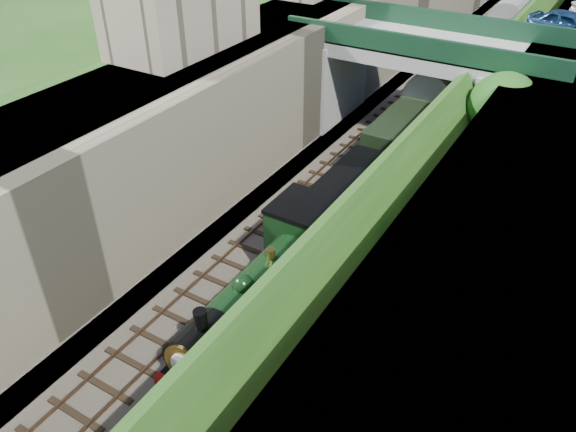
{
  "coord_description": "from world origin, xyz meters",
  "views": [
    {
      "loc": [
        10.03,
        -8.27,
        16.16
      ],
      "look_at": [
        0.0,
        8.48,
        2.85
      ],
      "focal_mm": 35.0,
      "sensor_mm": 36.0,
      "label": 1
    }
  ],
  "objects_px": {
    "car_blue": "(571,26)",
    "locomotive": "(269,289)",
    "road_bridge": "(435,78)",
    "tender": "(353,204)",
    "tree": "(506,110)"
  },
  "relations": [
    {
      "from": "locomotive",
      "to": "tender",
      "type": "height_order",
      "value": "locomotive"
    },
    {
      "from": "car_blue",
      "to": "tender",
      "type": "relative_size",
      "value": 0.8
    },
    {
      "from": "car_blue",
      "to": "locomotive",
      "type": "bearing_deg",
      "value": -176.83
    },
    {
      "from": "road_bridge",
      "to": "tender",
      "type": "height_order",
      "value": "road_bridge"
    },
    {
      "from": "tender",
      "to": "road_bridge",
      "type": "bearing_deg",
      "value": 91.27
    },
    {
      "from": "locomotive",
      "to": "road_bridge",
      "type": "bearing_deg",
      "value": 90.78
    },
    {
      "from": "tree",
      "to": "locomotive",
      "type": "bearing_deg",
      "value": -107.5
    },
    {
      "from": "road_bridge",
      "to": "car_blue",
      "type": "relative_size",
      "value": 3.34
    },
    {
      "from": "road_bridge",
      "to": "locomotive",
      "type": "height_order",
      "value": "road_bridge"
    },
    {
      "from": "locomotive",
      "to": "tender",
      "type": "distance_m",
      "value": 7.37
    },
    {
      "from": "tree",
      "to": "car_blue",
      "type": "relative_size",
      "value": 1.38
    },
    {
      "from": "car_blue",
      "to": "locomotive",
      "type": "height_order",
      "value": "car_blue"
    },
    {
      "from": "locomotive",
      "to": "tree",
      "type": "bearing_deg",
      "value": 72.5
    },
    {
      "from": "road_bridge",
      "to": "tender",
      "type": "distance_m",
      "value": 11.8
    },
    {
      "from": "tree",
      "to": "road_bridge",
      "type": "bearing_deg",
      "value": 141.49
    }
  ]
}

